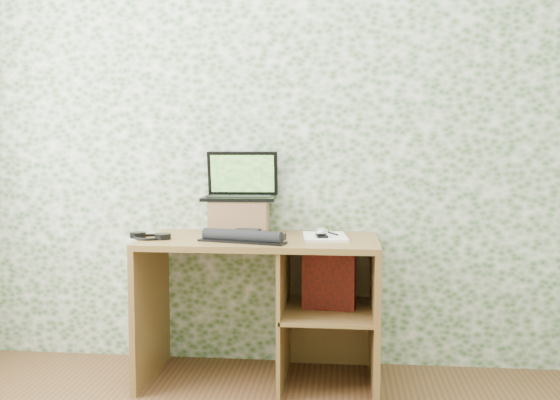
# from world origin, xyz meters

# --- Properties ---
(wall_back) EXTENTS (3.50, 0.00, 3.50)m
(wall_back) POSITION_xyz_m (0.00, 1.75, 1.30)
(wall_back) COLOR white
(wall_back) RESTS_ON ground
(desk) EXTENTS (1.20, 0.60, 0.75)m
(desk) POSITION_xyz_m (0.08, 1.47, 0.48)
(desk) COLOR brown
(desk) RESTS_ON floor
(riser) EXTENTS (0.32, 0.27, 0.18)m
(riser) POSITION_xyz_m (-0.13, 1.58, 0.84)
(riser) COLOR olive
(riser) RESTS_ON desk
(laptop) EXTENTS (0.40, 0.29, 0.26)m
(laptop) POSITION_xyz_m (-0.13, 1.63, 0.99)
(laptop) COLOR black
(laptop) RESTS_ON riser
(keyboard) EXTENTS (0.45, 0.32, 0.06)m
(keyboard) POSITION_xyz_m (-0.07, 1.35, 0.77)
(keyboard) COLOR black
(keyboard) RESTS_ON desk
(headphones) EXTENTS (0.23, 0.21, 0.03)m
(headphones) POSITION_xyz_m (-0.56, 1.37, 0.76)
(headphones) COLOR black
(headphones) RESTS_ON desk
(notepad) EXTENTS (0.25, 0.33, 0.01)m
(notepad) POSITION_xyz_m (0.33, 1.47, 0.76)
(notepad) COLOR white
(notepad) RESTS_ON desk
(mouse) EXTENTS (0.08, 0.11, 0.04)m
(mouse) POSITION_xyz_m (0.31, 1.42, 0.78)
(mouse) COLOR silver
(mouse) RESTS_ON notepad
(pen) EXTENTS (0.08, 0.14, 0.01)m
(pen) POSITION_xyz_m (0.36, 1.53, 0.77)
(pen) COLOR black
(pen) RESTS_ON notepad
(red_box) EXTENTS (0.27, 0.12, 0.32)m
(red_box) POSITION_xyz_m (0.35, 1.44, 0.55)
(red_box) COLOR maroon
(red_box) RESTS_ON desk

